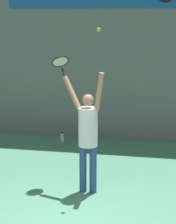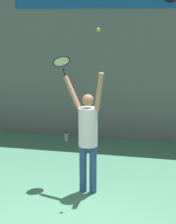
{
  "view_description": "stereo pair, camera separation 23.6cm",
  "coord_description": "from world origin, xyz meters",
  "px_view_note": "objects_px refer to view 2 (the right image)",
  "views": [
    {
      "loc": [
        1.31,
        -4.87,
        3.11
      ],
      "look_at": [
        -0.01,
        1.94,
        1.51
      ],
      "focal_mm": 65.0,
      "sensor_mm": 36.0,
      "label": 1
    },
    {
      "loc": [
        1.54,
        -4.83,
        3.11
      ],
      "look_at": [
        -0.01,
        1.94,
        1.51
      ],
      "focal_mm": 65.0,
      "sensor_mm": 36.0,
      "label": 2
    }
  ],
  "objects_px": {
    "tennis_player": "(88,132)",
    "tennis_racket": "(62,62)",
    "water_bottle": "(66,137)",
    "tennis_ball": "(98,30)"
  },
  "relations": [
    {
      "from": "tennis_racket",
      "to": "tennis_ball",
      "type": "height_order",
      "value": "tennis_ball"
    },
    {
      "from": "tennis_player",
      "to": "water_bottle",
      "type": "xyz_separation_m",
      "value": [
        -1.25,
        2.96,
        -1.02
      ]
    },
    {
      "from": "tennis_racket",
      "to": "tennis_player",
      "type": "bearing_deg",
      "value": -35.99
    },
    {
      "from": "tennis_player",
      "to": "tennis_racket",
      "type": "height_order",
      "value": "tennis_racket"
    },
    {
      "from": "tennis_ball",
      "to": "tennis_racket",
      "type": "bearing_deg",
      "value": 146.99
    },
    {
      "from": "tennis_ball",
      "to": "water_bottle",
      "type": "relative_size",
      "value": 0.26
    },
    {
      "from": "water_bottle",
      "to": "tennis_player",
      "type": "bearing_deg",
      "value": -67.03
    },
    {
      "from": "tennis_player",
      "to": "tennis_ball",
      "type": "bearing_deg",
      "value": -22.81
    },
    {
      "from": "tennis_player",
      "to": "tennis_ball",
      "type": "distance_m",
      "value": 1.81
    },
    {
      "from": "tennis_player",
      "to": "tennis_racket",
      "type": "xyz_separation_m",
      "value": [
        -0.6,
        0.43,
        1.19
      ]
    }
  ]
}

